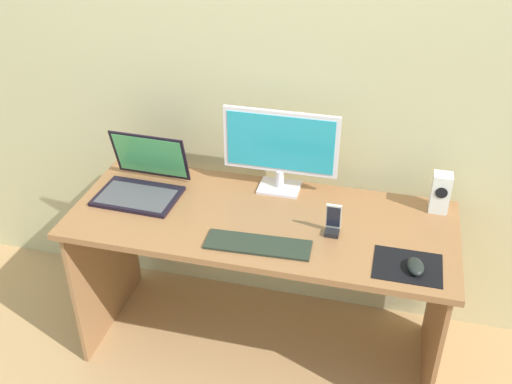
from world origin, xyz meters
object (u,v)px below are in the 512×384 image
Objects in this scene: laptop at (142,182)px; keyboard_external at (258,245)px; phone_in_dock at (333,224)px; mouse at (416,266)px; speaker_right at (441,193)px; monitor at (280,147)px.

keyboard_external is at bearing -23.54° from laptop.
phone_in_dock reaches higher than keyboard_external.
phone_in_dock is (-0.32, 0.16, 0.03)m from mouse.
speaker_right is 0.42× the size of keyboard_external.
monitor reaches higher than keyboard_external.
phone_in_dock is (0.27, 0.15, 0.04)m from keyboard_external.
laptop reaches higher than speaker_right.
keyboard_external is (0.59, -0.26, -0.04)m from laptop.
monitor is at bearing 179.63° from speaker_right.
mouse is at bearing -25.77° from phone_in_dock.
laptop is at bearing -172.32° from speaker_right.
phone_in_dock is at bearing -145.77° from speaker_right.
monitor reaches higher than speaker_right.
speaker_right reaches higher than phone_in_dock.
monitor is 0.47m from keyboard_external.
mouse is at bearing -36.10° from monitor.
mouse is (-0.08, -0.43, -0.07)m from speaker_right.
monitor is at bearing 88.46° from keyboard_external.
monitor is at bearing 134.44° from phone_in_dock.
speaker_right is 1.27m from laptop.
monitor is 1.22× the size of keyboard_external.
laptop reaches higher than keyboard_external.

